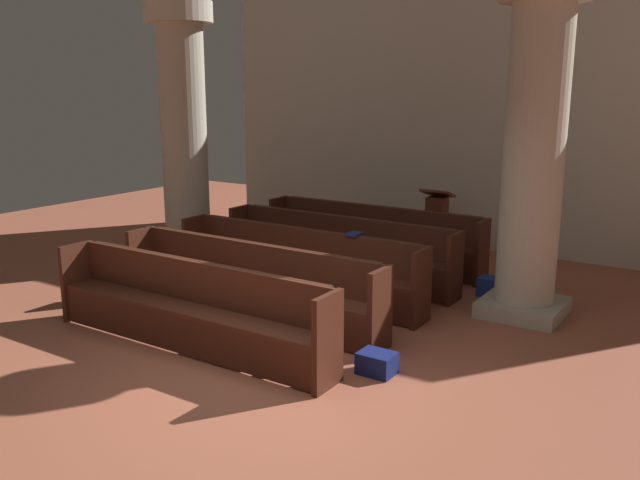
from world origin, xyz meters
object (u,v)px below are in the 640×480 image
(hymn_book, at_px, (354,234))
(pew_row_2, at_px, (297,263))
(lectern, at_px, (436,228))
(pillar_aisle_side, at_px, (534,146))
(pew_row_4, at_px, (188,304))
(pew_row_3, at_px, (248,281))
(pillar_far_side, at_px, (184,131))
(kneeler_box_blue, at_px, (493,287))
(pew_row_1, at_px, (338,247))
(kneeler_box_navy, at_px, (377,363))
(pew_row_0, at_px, (372,235))

(hymn_book, bearing_deg, pew_row_2, -165.43)
(pew_row_2, bearing_deg, lectern, 79.14)
(pillar_aisle_side, height_order, hymn_book, pillar_aisle_side)
(hymn_book, bearing_deg, pew_row_4, -108.61)
(pew_row_3, height_order, pillar_far_side, pillar_far_side)
(hymn_book, distance_m, kneeler_box_blue, 2.00)
(pew_row_1, distance_m, pillar_aisle_side, 2.99)
(pillar_far_side, bearing_deg, hymn_book, -8.43)
(pew_row_4, bearing_deg, hymn_book, 71.39)
(pew_row_4, distance_m, pillar_aisle_side, 4.18)
(pillar_aisle_side, xyz_separation_m, kneeler_box_navy, (-0.64, -2.42, -1.88))
(kneeler_box_navy, bearing_deg, pew_row_0, 119.73)
(pillar_far_side, bearing_deg, kneeler_box_blue, 9.81)
(pew_row_2, bearing_deg, pew_row_0, 90.00)
(pillar_far_side, bearing_deg, pew_row_4, -45.89)
(pew_row_2, relative_size, pillar_aisle_side, 0.91)
(pew_row_2, height_order, pew_row_4, same)
(pew_row_3, height_order, kneeler_box_blue, pew_row_3)
(pew_row_4, xyz_separation_m, pillar_aisle_side, (2.58, 2.92, 1.51))
(pew_row_2, height_order, pillar_far_side, pillar_far_side)
(pew_row_0, height_order, lectern, lectern)
(kneeler_box_navy, bearing_deg, kneeler_box_blue, 87.72)
(pew_row_1, bearing_deg, kneeler_box_blue, 13.38)
(pew_row_1, height_order, pew_row_4, same)
(pew_row_4, bearing_deg, lectern, 83.36)
(pew_row_4, bearing_deg, pew_row_1, 90.00)
(pew_row_0, distance_m, kneeler_box_navy, 3.91)
(pew_row_1, distance_m, pillar_far_side, 2.96)
(pew_row_1, height_order, kneeler_box_blue, pew_row_1)
(pew_row_4, relative_size, kneeler_box_blue, 9.53)
(pew_row_3, height_order, hymn_book, hymn_book)
(kneeler_box_blue, bearing_deg, pew_row_4, -121.08)
(pew_row_1, distance_m, hymn_book, 1.14)
(lectern, distance_m, kneeler_box_blue, 2.15)
(kneeler_box_navy, bearing_deg, pew_row_2, 143.24)
(pew_row_1, bearing_deg, pillar_aisle_side, 0.23)
(pew_row_2, bearing_deg, pew_row_3, -90.00)
(pew_row_0, relative_size, pew_row_2, 1.00)
(pew_row_3, bearing_deg, pew_row_0, 90.00)
(pew_row_3, bearing_deg, pillar_far_side, 147.07)
(hymn_book, xyz_separation_m, kneeler_box_navy, (1.22, -1.63, -0.79))
(lectern, bearing_deg, pew_row_3, -98.24)
(pew_row_3, bearing_deg, pew_row_1, 90.00)
(pew_row_1, height_order, kneeler_box_navy, pew_row_1)
(pew_row_3, relative_size, pillar_aisle_side, 0.91)
(pew_row_3, distance_m, hymn_book, 1.42)
(pew_row_3, xyz_separation_m, pillar_aisle_side, (2.58, 1.95, 1.51))
(lectern, relative_size, kneeler_box_navy, 3.22)
(pew_row_4, xyz_separation_m, kneeler_box_blue, (2.05, 3.40, -0.35))
(pew_row_2, bearing_deg, pew_row_1, 90.00)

